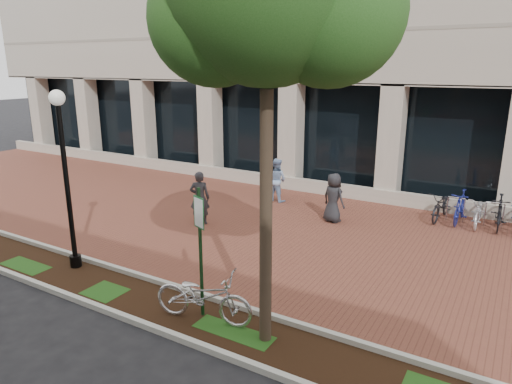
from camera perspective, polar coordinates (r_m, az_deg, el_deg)
The scene contains 12 objects.
ground at distance 13.93m, azimuth 2.63°, elevation -4.81°, with size 120.00×120.00×0.00m, color black.
brick_plaza at distance 13.93m, azimuth 2.63°, elevation -4.79°, with size 40.00×9.00×0.01m, color brown.
planting_strip at distance 10.02m, azimuth -12.07°, elevation -13.73°, with size 40.00×1.50×0.01m, color black.
curb_plaza_side at distance 10.48m, azimuth -9.27°, elevation -11.85°, with size 40.00×0.12×0.12m, color #B8B8AE.
curb_street_side at distance 9.54m, azimuth -15.22°, elevation -15.19°, with size 40.00×0.12×0.12m, color #B8B8AE.
parking_sign at distance 8.81m, azimuth -7.05°, elevation -5.67°, with size 0.34×0.07×2.66m.
lamppost at distance 11.64m, azimuth -22.72°, elevation 2.41°, with size 0.36×0.36×4.32m.
locked_bicycle at distance 9.12m, azimuth -6.59°, elevation -12.81°, with size 0.71×2.03×1.07m, color silver.
pedestrian_left at distance 14.33m, azimuth -7.05°, elevation -0.74°, with size 0.62×0.41×1.70m, color #2A2A2F.
pedestrian_mid at distance 16.71m, azimuth 2.59°, elevation 1.53°, with size 0.78×0.60×1.60m, color #8DA9D2.
pedestrian_right at distance 14.64m, azimuth 9.65°, elevation -0.73°, with size 0.78×0.51×1.59m, color #242428.
bike_rack_cluster at distance 15.78m, azimuth 28.13°, elevation -2.37°, with size 4.19×1.87×1.04m.
Camera 1 is at (6.09, -11.56, 4.85)m, focal length 32.00 mm.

